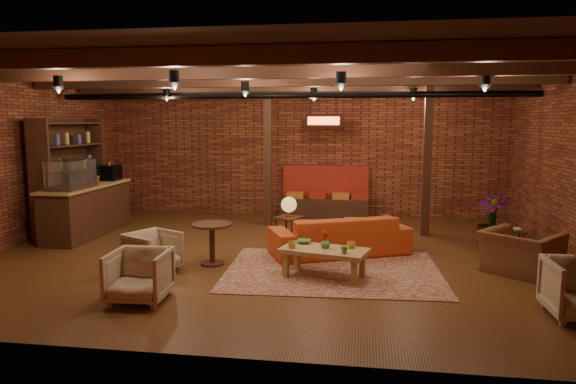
# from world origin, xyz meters

# --- Properties ---
(floor) EXTENTS (10.00, 10.00, 0.00)m
(floor) POSITION_xyz_m (0.00, 0.00, 0.00)
(floor) COLOR #3A1D0E
(floor) RESTS_ON ground
(ceiling) EXTENTS (10.00, 8.00, 0.02)m
(ceiling) POSITION_xyz_m (0.00, 0.00, 3.20)
(ceiling) COLOR black
(ceiling) RESTS_ON wall_back
(wall_back) EXTENTS (10.00, 0.02, 3.20)m
(wall_back) POSITION_xyz_m (0.00, 4.00, 1.60)
(wall_back) COLOR maroon
(wall_back) RESTS_ON ground
(wall_front) EXTENTS (10.00, 0.02, 3.20)m
(wall_front) POSITION_xyz_m (0.00, -4.00, 1.60)
(wall_front) COLOR maroon
(wall_front) RESTS_ON ground
(wall_left) EXTENTS (0.02, 8.00, 3.20)m
(wall_left) POSITION_xyz_m (-5.00, 0.00, 1.60)
(wall_left) COLOR maroon
(wall_left) RESTS_ON ground
(ceiling_beams) EXTENTS (9.80, 6.40, 0.22)m
(ceiling_beams) POSITION_xyz_m (0.00, 0.00, 3.08)
(ceiling_beams) COLOR black
(ceiling_beams) RESTS_ON ceiling
(ceiling_pipe) EXTENTS (9.60, 0.12, 0.12)m
(ceiling_pipe) POSITION_xyz_m (0.00, 1.60, 2.85)
(ceiling_pipe) COLOR black
(ceiling_pipe) RESTS_ON ceiling
(post_left) EXTENTS (0.16, 0.16, 3.20)m
(post_left) POSITION_xyz_m (-0.60, 2.60, 1.60)
(post_left) COLOR black
(post_left) RESTS_ON ground
(post_right) EXTENTS (0.16, 0.16, 3.20)m
(post_right) POSITION_xyz_m (2.80, 2.00, 1.60)
(post_right) COLOR black
(post_right) RESTS_ON ground
(service_counter) EXTENTS (0.80, 2.50, 1.60)m
(service_counter) POSITION_xyz_m (-4.10, 1.00, 0.80)
(service_counter) COLOR black
(service_counter) RESTS_ON ground
(plant_counter) EXTENTS (0.35, 0.39, 0.30)m
(plant_counter) POSITION_xyz_m (-4.00, 1.20, 1.22)
(plant_counter) COLOR #337F33
(plant_counter) RESTS_ON service_counter
(shelving_hutch) EXTENTS (0.52, 2.00, 2.40)m
(shelving_hutch) POSITION_xyz_m (-4.50, 1.10, 1.20)
(shelving_hutch) COLOR black
(shelving_hutch) RESTS_ON ground
(banquette) EXTENTS (2.10, 0.70, 1.00)m
(banquette) POSITION_xyz_m (0.60, 3.55, 0.50)
(banquette) COLOR #9F271A
(banquette) RESTS_ON ground
(service_sign) EXTENTS (0.86, 0.06, 0.30)m
(service_sign) POSITION_xyz_m (0.60, 3.10, 2.35)
(service_sign) COLOR #FF4319
(service_sign) RESTS_ON ceiling
(ceiling_spotlights) EXTENTS (6.40, 4.40, 0.28)m
(ceiling_spotlights) POSITION_xyz_m (0.00, 0.00, 2.86)
(ceiling_spotlights) COLOR black
(ceiling_spotlights) RESTS_ON ceiling
(rug) EXTENTS (3.45, 2.70, 0.01)m
(rug) POSITION_xyz_m (1.08, -0.84, 0.01)
(rug) COLOR maroon
(rug) RESTS_ON floor
(sofa) EXTENTS (2.57, 1.84, 0.70)m
(sofa) POSITION_xyz_m (1.13, 0.19, 0.35)
(sofa) COLOR #B43F19
(sofa) RESTS_ON floor
(coffee_table) EXTENTS (1.40, 0.94, 0.69)m
(coffee_table) POSITION_xyz_m (0.96, -1.17, 0.39)
(coffee_table) COLOR #A6844D
(coffee_table) RESTS_ON floor
(side_table_lamp) EXTENTS (0.59, 0.59, 0.93)m
(side_table_lamp) POSITION_xyz_m (0.15, 0.75, 0.71)
(side_table_lamp) COLOR black
(side_table_lamp) RESTS_ON floor
(round_table_left) EXTENTS (0.66, 0.66, 0.68)m
(round_table_left) POSITION_xyz_m (-0.90, -0.76, 0.46)
(round_table_left) COLOR black
(round_table_left) RESTS_ON floor
(armchair_a) EXTENTS (0.89, 0.91, 0.71)m
(armchair_a) POSITION_xyz_m (-1.69, -1.32, 0.36)
(armchair_a) COLOR beige
(armchair_a) RESTS_ON floor
(armchair_b) EXTENTS (0.76, 0.72, 0.75)m
(armchair_b) POSITION_xyz_m (-1.34, -2.59, 0.38)
(armchair_b) COLOR beige
(armchair_b) RESTS_ON floor
(armchair_right) EXTENTS (1.21, 1.18, 0.90)m
(armchair_right) POSITION_xyz_m (3.95, -0.58, 0.45)
(armchair_right) COLOR brown
(armchair_right) RESTS_ON floor
(side_table_book) EXTENTS (0.45, 0.45, 0.49)m
(side_table_book) POSITION_xyz_m (4.11, 0.56, 0.43)
(side_table_book) COLOR black
(side_table_book) RESTS_ON floor
(plant_tall) EXTENTS (2.24, 2.24, 3.01)m
(plant_tall) POSITION_xyz_m (3.91, 1.12, 1.51)
(plant_tall) COLOR #4C7F4C
(plant_tall) RESTS_ON floor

